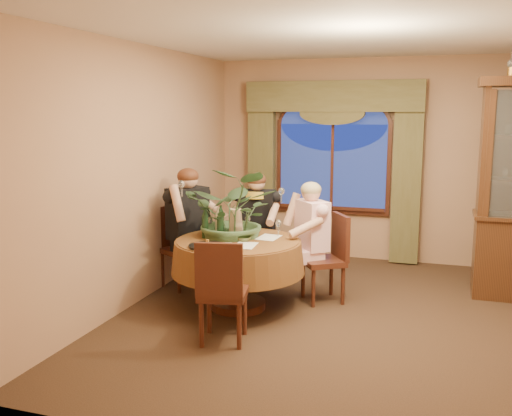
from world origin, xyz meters
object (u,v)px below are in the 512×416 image
(olive_bowl, at_px, (244,239))
(wine_bottle_0, at_px, (218,222))
(person_pink, at_px, (312,240))
(chair_back_right, at_px, (252,245))
(chair_front_left, at_px, (223,291))
(centerpiece_plant, at_px, (235,178))
(wine_bottle_3, at_px, (205,223))
(chair_back, at_px, (182,248))
(dining_table, at_px, (238,274))
(chair_right, at_px, (323,259))
(person_scarf, at_px, (257,228))
(wine_bottle_2, at_px, (220,224))
(person_back, at_px, (188,230))
(stoneware_vase, at_px, (236,223))
(wine_bottle_1, at_px, (221,220))

(olive_bowl, distance_m, wine_bottle_0, 0.36)
(person_pink, relative_size, wine_bottle_0, 4.02)
(chair_back_right, distance_m, chair_front_left, 1.78)
(centerpiece_plant, height_order, wine_bottle_3, centerpiece_plant)
(centerpiece_plant, bearing_deg, chair_back, 157.97)
(chair_back_right, bearing_deg, chair_back, 18.86)
(chair_back, relative_size, wine_bottle_3, 2.91)
(dining_table, height_order, chair_right, chair_right)
(chair_right, bearing_deg, dining_table, 90.00)
(person_pink, relative_size, person_scarf, 0.97)
(chair_front_left, height_order, wine_bottle_0, wine_bottle_0)
(wine_bottle_3, bearing_deg, chair_back_right, 76.36)
(person_scarf, distance_m, wine_bottle_2, 1.05)
(chair_front_left, height_order, centerpiece_plant, centerpiece_plant)
(person_pink, xyz_separation_m, wine_bottle_2, (-0.84, -0.63, 0.25))
(wine_bottle_0, bearing_deg, person_back, 144.81)
(dining_table, xyz_separation_m, chair_right, (0.81, 0.51, 0.10))
(wine_bottle_0, bearing_deg, wine_bottle_2, -57.41)
(chair_back_right, bearing_deg, person_scarf, -121.46)
(chair_right, bearing_deg, person_back, 61.05)
(wine_bottle_2, bearing_deg, chair_back_right, 87.66)
(dining_table, xyz_separation_m, centerpiece_plant, (-0.08, 0.16, 1.01))
(chair_back_right, height_order, stoneware_vase, stoneware_vase)
(person_back, relative_size, wine_bottle_2, 4.39)
(wine_bottle_3, bearing_deg, dining_table, 4.33)
(chair_front_left, height_order, person_pink, person_pink)
(chair_back_right, height_order, wine_bottle_1, wine_bottle_1)
(wine_bottle_2, xyz_separation_m, wine_bottle_3, (-0.18, 0.03, 0.00))
(chair_back, height_order, wine_bottle_0, wine_bottle_0)
(wine_bottle_0, bearing_deg, chair_front_left, -65.69)
(olive_bowl, height_order, wine_bottle_0, wine_bottle_0)
(chair_back, distance_m, olive_bowl, 1.15)
(chair_front_left, bearing_deg, wine_bottle_0, 103.07)
(chair_back, bearing_deg, chair_right, 119.63)
(chair_back, bearing_deg, wine_bottle_2, 81.47)
(chair_right, distance_m, wine_bottle_0, 1.23)
(wine_bottle_0, height_order, wine_bottle_3, same)
(person_back, relative_size, wine_bottle_1, 4.39)
(person_pink, xyz_separation_m, centerpiece_plant, (-0.75, -0.41, 0.72))
(chair_front_left, distance_m, wine_bottle_3, 1.09)
(chair_front_left, bearing_deg, centerpiece_plant, 92.75)
(dining_table, relative_size, wine_bottle_1, 4.28)
(chair_right, xyz_separation_m, olive_bowl, (-0.73, -0.56, 0.29))
(chair_back_right, distance_m, wine_bottle_2, 1.04)
(chair_back, relative_size, wine_bottle_1, 2.91)
(olive_bowl, relative_size, wine_bottle_3, 0.45)
(dining_table, xyz_separation_m, wine_bottle_0, (-0.24, 0.04, 0.54))
(centerpiece_plant, height_order, wine_bottle_2, centerpiece_plant)
(chair_back_right, height_order, chair_back, same)
(olive_bowl, bearing_deg, stoneware_vase, 128.20)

